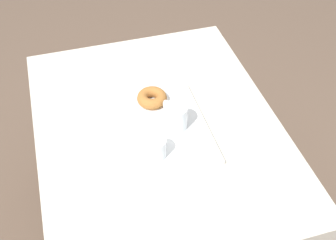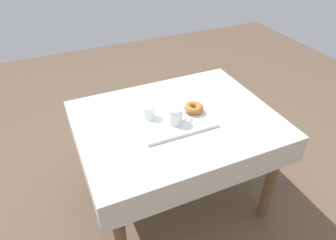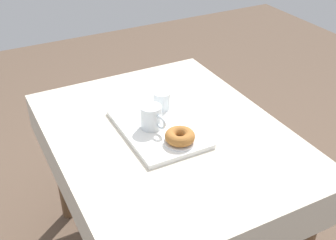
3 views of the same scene
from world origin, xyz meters
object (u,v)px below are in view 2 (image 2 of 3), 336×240
at_px(tea_mug_left, 175,116).
at_px(water_glass_near, 149,113).
at_px(dining_table, 176,132).
at_px(sugar_donut_left, 194,108).
at_px(donut_plate_left, 193,111).
at_px(serving_tray, 174,121).

height_order(tea_mug_left, water_glass_near, tea_mug_left).
bearing_deg(dining_table, tea_mug_left, -122.80).
xyz_separation_m(tea_mug_left, sugar_donut_left, (0.14, 0.05, -0.02)).
distance_m(dining_table, donut_plate_left, 0.17).
bearing_deg(dining_table, serving_tray, -134.73).
bearing_deg(tea_mug_left, water_glass_near, 137.84).
bearing_deg(water_glass_near, serving_tray, -33.35).
bearing_deg(donut_plate_left, water_glass_near, 168.26).
relative_size(dining_table, serving_tray, 2.69).
relative_size(dining_table, sugar_donut_left, 9.96).
height_order(dining_table, sugar_donut_left, sugar_donut_left).
height_order(serving_tray, donut_plate_left, donut_plate_left).
relative_size(donut_plate_left, sugar_donut_left, 1.05).
distance_m(dining_table, tea_mug_left, 0.18).
bearing_deg(water_glass_near, sugar_donut_left, -11.74).
distance_m(donut_plate_left, sugar_donut_left, 0.02).
relative_size(serving_tray, tea_mug_left, 3.36).
bearing_deg(dining_table, donut_plate_left, -3.35).
distance_m(dining_table, sugar_donut_left, 0.19).
xyz_separation_m(dining_table, donut_plate_left, (0.11, -0.01, 0.13)).
bearing_deg(tea_mug_left, donut_plate_left, 19.57).
bearing_deg(serving_tray, sugar_donut_left, 10.55).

